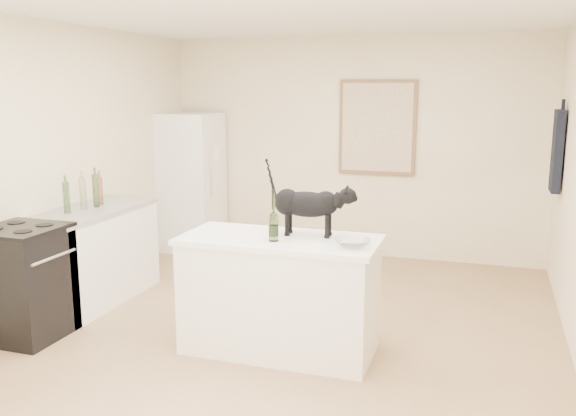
% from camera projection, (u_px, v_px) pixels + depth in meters
% --- Properties ---
extents(floor, '(5.50, 5.50, 0.00)m').
position_uv_depth(floor, '(276.00, 338.00, 5.00)').
color(floor, '#A57E58').
rests_on(floor, ground).
extents(ceiling, '(5.50, 5.50, 0.00)m').
position_uv_depth(ceiling, '(275.00, 6.00, 4.50)').
color(ceiling, white).
rests_on(ceiling, ground).
extents(wall_back, '(4.50, 0.00, 4.50)m').
position_uv_depth(wall_back, '(352.00, 148.00, 7.31)').
color(wall_back, '#F7E8BF').
rests_on(wall_back, ground).
extents(wall_front, '(4.50, 0.00, 4.50)m').
position_uv_depth(wall_front, '(20.00, 290.00, 2.19)').
color(wall_front, '#F7E8BF').
rests_on(wall_front, ground).
extents(wall_left, '(0.00, 5.50, 5.50)m').
position_uv_depth(wall_left, '(37.00, 169.00, 5.44)').
color(wall_left, '#F7E8BF').
rests_on(wall_left, ground).
extents(island_base, '(1.44, 0.67, 0.86)m').
position_uv_depth(island_base, '(280.00, 297.00, 4.70)').
color(island_base, white).
rests_on(island_base, floor).
extents(island_top, '(1.50, 0.70, 0.04)m').
position_uv_depth(island_top, '(280.00, 240.00, 4.61)').
color(island_top, white).
rests_on(island_top, island_base).
extents(left_cabinets, '(0.60, 1.40, 0.86)m').
position_uv_depth(left_cabinets, '(92.00, 257.00, 5.79)').
color(left_cabinets, white).
rests_on(left_cabinets, floor).
extents(left_countertop, '(0.62, 1.44, 0.04)m').
position_uv_depth(left_countertop, '(89.00, 211.00, 5.71)').
color(left_countertop, gray).
rests_on(left_countertop, left_cabinets).
extents(stove, '(0.60, 0.60, 0.90)m').
position_uv_depth(stove, '(24.00, 284.00, 4.95)').
color(stove, black).
rests_on(stove, floor).
extents(fridge, '(0.68, 0.68, 1.70)m').
position_uv_depth(fridge, '(191.00, 182.00, 7.62)').
color(fridge, white).
rests_on(fridge, floor).
extents(artwork_frame, '(0.90, 0.03, 1.10)m').
position_uv_depth(artwork_frame, '(377.00, 127.00, 7.14)').
color(artwork_frame, brown).
rests_on(artwork_frame, wall_back).
extents(artwork_canvas, '(0.82, 0.00, 1.02)m').
position_uv_depth(artwork_canvas, '(377.00, 128.00, 7.12)').
color(artwork_canvas, beige).
rests_on(artwork_canvas, wall_back).
extents(hanging_garment, '(0.08, 0.34, 0.80)m').
position_uv_depth(hanging_garment, '(557.00, 151.00, 5.97)').
color(hanging_garment, black).
rests_on(hanging_garment, wall_right).
extents(black_cat, '(0.63, 0.23, 0.43)m').
position_uv_depth(black_cat, '(307.00, 208.00, 4.63)').
color(black_cat, black).
rests_on(black_cat, island_top).
extents(wine_bottle, '(0.09, 0.09, 0.33)m').
position_uv_depth(wine_bottle, '(274.00, 219.00, 4.47)').
color(wine_bottle, '#345622').
rests_on(wine_bottle, island_top).
extents(glass_bowl, '(0.31, 0.31, 0.06)m').
position_uv_depth(glass_bowl, '(353.00, 243.00, 4.31)').
color(glass_bowl, white).
rests_on(glass_bowl, island_top).
extents(fridge_paper, '(0.04, 0.14, 0.19)m').
position_uv_depth(fridge_paper, '(215.00, 153.00, 7.44)').
color(fridge_paper, white).
rests_on(fridge_paper, fridge).
extents(counter_bottle_cluster, '(0.12, 0.53, 0.31)m').
position_uv_depth(counter_bottle_cluster, '(86.00, 193.00, 5.68)').
color(counter_bottle_cluster, '#1C4517').
rests_on(counter_bottle_cluster, left_countertop).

